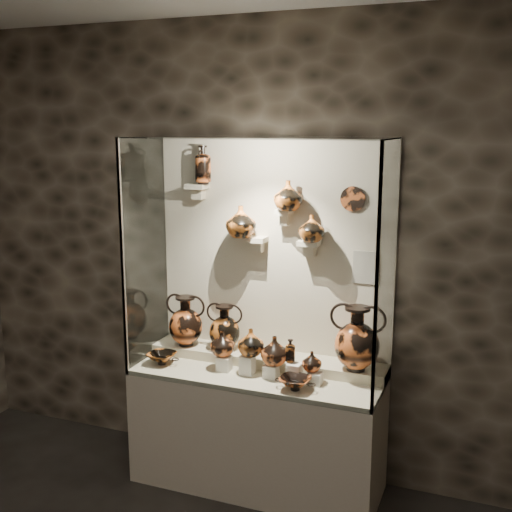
{
  "coord_description": "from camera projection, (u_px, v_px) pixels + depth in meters",
  "views": [
    {
      "loc": [
        1.49,
        -1.63,
        2.48
      ],
      "look_at": [
        -0.02,
        2.2,
        1.63
      ],
      "focal_mm": 45.0,
      "sensor_mm": 36.0,
      "label": 1
    }
  ],
  "objects": [
    {
      "name": "wall_back",
      "position": [
        274.0,
        252.0,
        4.48
      ],
      "size": [
        5.0,
        0.02,
        3.2
      ],
      "primitive_type": "cube",
      "color": "black",
      "rests_on": "ground"
    },
    {
      "name": "plinth",
      "position": [
        257.0,
        431.0,
        4.43
      ],
      "size": [
        1.7,
        0.6,
        0.8
      ],
      "primitive_type": "cube",
      "color": "beige",
      "rests_on": "floor"
    },
    {
      "name": "front_tier",
      "position": [
        257.0,
        374.0,
        4.35
      ],
      "size": [
        1.68,
        0.58,
        0.03
      ],
      "primitive_type": "cube",
      "color": "#C4B798",
      "rests_on": "plinth"
    },
    {
      "name": "rear_tier",
      "position": [
        266.0,
        361.0,
        4.5
      ],
      "size": [
        1.7,
        0.25,
        0.1
      ],
      "primitive_type": "cube",
      "color": "#C4B798",
      "rests_on": "plinth"
    },
    {
      "name": "back_panel",
      "position": [
        274.0,
        253.0,
        4.48
      ],
      "size": [
        1.7,
        0.03,
        1.6
      ],
      "primitive_type": "cube",
      "color": "beige",
      "rests_on": "plinth"
    },
    {
      "name": "glass_front",
      "position": [
        240.0,
        271.0,
        3.92
      ],
      "size": [
        1.7,
        0.01,
        1.6
      ],
      "primitive_type": "cube",
      "color": "white",
      "rests_on": "plinth"
    },
    {
      "name": "glass_left",
      "position": [
        145.0,
        252.0,
        4.49
      ],
      "size": [
        0.01,
        0.6,
        1.6
      ],
      "primitive_type": "cube",
      "color": "white",
      "rests_on": "plinth"
    },
    {
      "name": "glass_right",
      "position": [
        387.0,
        272.0,
        3.89
      ],
      "size": [
        0.01,
        0.6,
        1.6
      ],
      "primitive_type": "cube",
      "color": "white",
      "rests_on": "plinth"
    },
    {
      "name": "glass_top",
      "position": [
        257.0,
        138.0,
        4.03
      ],
      "size": [
        1.7,
        0.6,
        0.01
      ],
      "primitive_type": "cube",
      "color": "white",
      "rests_on": "back_panel"
    },
    {
      "name": "frame_post_left",
      "position": [
        123.0,
        260.0,
        4.23
      ],
      "size": [
        0.02,
        0.02,
        1.6
      ],
      "primitive_type": "cube",
      "color": "gray",
      "rests_on": "plinth"
    },
    {
      "name": "frame_post_right",
      "position": [
        377.0,
        283.0,
        3.62
      ],
      "size": [
        0.02,
        0.02,
        1.6
      ],
      "primitive_type": "cube",
      "color": "gray",
      "rests_on": "plinth"
    },
    {
      "name": "pedestal_a",
      "position": [
        224.0,
        363.0,
        4.37
      ],
      "size": [
        0.09,
        0.09,
        0.1
      ],
      "primitive_type": "cube",
      "color": "silver",
      "rests_on": "front_tier"
    },
    {
      "name": "pedestal_b",
      "position": [
        248.0,
        365.0,
        4.3
      ],
      "size": [
        0.09,
        0.09,
        0.13
      ],
      "primitive_type": "cube",
      "color": "silver",
      "rests_on": "front_tier"
    },
    {
      "name": "pedestal_c",
      "position": [
        271.0,
        371.0,
        4.25
      ],
      "size": [
        0.09,
        0.09,
        0.09
      ],
      "primitive_type": "cube",
      "color": "silver",
      "rests_on": "front_tier"
    },
    {
      "name": "pedestal_d",
      "position": [
        294.0,
        372.0,
        4.19
      ],
      "size": [
        0.09,
        0.09,
        0.12
      ],
      "primitive_type": "cube",
      "color": "silver",
      "rests_on": "front_tier"
    },
    {
      "name": "pedestal_e",
      "position": [
        315.0,
        378.0,
        4.14
      ],
      "size": [
        0.09,
        0.09,
        0.08
      ],
      "primitive_type": "cube",
      "color": "silver",
      "rests_on": "front_tier"
    },
    {
      "name": "bracket_ul",
      "position": [
        197.0,
        186.0,
        4.51
      ],
      "size": [
        0.14,
        0.12,
        0.04
      ],
      "primitive_type": "cube",
      "color": "beige",
      "rests_on": "back_panel"
    },
    {
      "name": "bracket_ca",
      "position": [
        256.0,
        239.0,
        4.42
      ],
      "size": [
        0.14,
        0.12,
        0.04
      ],
      "primitive_type": "cube",
      "color": "beige",
      "rests_on": "back_panel"
    },
    {
      "name": "bracket_cb",
      "position": [
        284.0,
        212.0,
        4.31
      ],
      "size": [
        0.1,
        0.12,
        0.04
      ],
      "primitive_type": "cube",
      "color": "beige",
      "rests_on": "back_panel"
    },
    {
      "name": "bracket_cc",
      "position": [
        309.0,
        243.0,
        4.29
      ],
      "size": [
        0.14,
        0.12,
        0.04
      ],
      "primitive_type": "cube",
      "color": "beige",
      "rests_on": "back_panel"
    },
    {
      "name": "amphora_left",
      "position": [
        186.0,
        321.0,
        4.64
      ],
      "size": [
        0.36,
        0.36,
        0.37
      ],
      "primitive_type": null,
      "rotation": [
        0.0,
        0.0,
        -0.24
      ],
      "color": "#CB5C27",
      "rests_on": "rear_tier"
    },
    {
      "name": "amphora_mid",
      "position": [
        225.0,
        327.0,
        4.55
      ],
      "size": [
        0.33,
        0.33,
        0.33
      ],
      "primitive_type": null,
      "rotation": [
        0.0,
        0.0,
        0.33
      ],
      "color": "#BB5F21",
      "rests_on": "rear_tier"
    },
    {
      "name": "amphora_right",
      "position": [
        357.0,
        338.0,
        4.16
      ],
      "size": [
        0.37,
        0.37,
        0.43
      ],
      "primitive_type": null,
      "rotation": [
        0.0,
        0.0,
        -0.07
      ],
      "color": "#CB5C27",
      "rests_on": "rear_tier"
    },
    {
      "name": "jug_a",
      "position": [
        223.0,
        343.0,
        4.36
      ],
      "size": [
        0.22,
        0.22,
        0.18
      ],
      "primitive_type": "imported",
      "rotation": [
        0.0,
        0.0,
        -0.4
      ],
      "color": "#CB5C27",
      "rests_on": "pedestal_a"
    },
    {
      "name": "jug_b",
      "position": [
        251.0,
        342.0,
        4.28
      ],
      "size": [
        0.23,
        0.23,
        0.19
      ],
      "primitive_type": "imported",
      "rotation": [
        0.0,
        0.0,
        0.39
      ],
      "color": "#BB5F21",
      "rests_on": "pedestal_b"
    },
    {
      "name": "jug_c",
      "position": [
        275.0,
        350.0,
        4.23
      ],
      "size": [
        0.2,
        0.2,
        0.19
      ],
      "primitive_type": "imported",
      "rotation": [
        0.0,
        0.0,
        0.08
      ],
      "color": "#CB5C27",
      "rests_on": "pedestal_c"
    },
    {
      "name": "jug_e",
      "position": [
        312.0,
        361.0,
        4.14
      ],
      "size": [
        0.17,
        0.17,
        0.13
      ],
      "primitive_type": "imported",
      "rotation": [
        0.0,
        0.0,
        -0.37
      ],
      "color": "#CB5C27",
      "rests_on": "pedestal_e"
    },
    {
      "name": "lekythos_small",
      "position": [
        290.0,
        349.0,
        4.18
      ],
      "size": [
        0.1,
        0.1,
        0.18
      ],
      "primitive_type": null,
      "rotation": [
        0.0,
        0.0,
        0.33
      ],
      "color": "#BB5F21",
      "rests_on": "pedestal_d"
    },
    {
      "name": "kylix_left",
      "position": [
        162.0,
        357.0,
        4.48
      ],
      "size": [
        0.3,
        0.28,
        0.1
      ],
      "primitive_type": null,
      "rotation": [
        0.0,
        0.0,
        0.3
      ],
      "color": "#BB5F21",
      "rests_on": "front_tier"
    },
    {
      "name": "kylix_right",
      "position": [
        295.0,
        382.0,
        4.05
      ],
      "size": [
        0.32,
        0.3,
        0.1
      ],
      "primitive_type": null,
      "rotation": [
        0.0,
        0.0,
        0.43
      ],
      "color": "#CB5C27",
      "rests_on": "front_tier"
    },
    {
      "name": "lekythos_tall",
      "position": [
        203.0,
        162.0,
        4.45
      ],
      "size": [
        0.15,
        0.15,
        0.3
      ],
      "primitive_type": null,
      "rotation": [
        0.0,
        0.0,
        -0.34
      ],
      "color": "#CB5C27",
      "rests_on": "bracket_ul"
    },
    {
      "name": "ovoid_vase_a",
      "position": [
        241.0,
        222.0,
        4.38
      ],
      "size": [
        0.27,
        0.27,
        0.22
      ],
      "primitive_type": "imported",
      "rotation": [
        0.0,
        0.0,
        0.34
      ],
      "color": "#BB5F21",
      "rests_on": "bracket_ca"
    },
    {
      "name": "ovoid_vase_b",
      "position": [
        288.0,
        196.0,
        4.23
      ],
      "size": [
        0.23,
        0.23,
        0.2
      ],
      "primitive_type": "imported",
      "rotation": [
        0.0,
        0.0,
        0.25
      ],
      "color": "#BB5F21",
      "rests_on": "bracket_cb"
    },
    {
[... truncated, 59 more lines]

